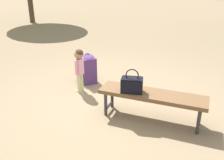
{
  "coord_description": "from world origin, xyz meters",
  "views": [
    {
      "loc": [
        -2.12,
        3.33,
        2.09
      ],
      "look_at": [
        -0.07,
        0.1,
        0.45
      ],
      "focal_mm": 39.92,
      "sensor_mm": 36.0,
      "label": 1
    }
  ],
  "objects": [
    {
      "name": "handbag",
      "position": [
        -0.56,
        0.32,
        0.58
      ],
      "size": [
        0.36,
        0.29,
        0.37
      ],
      "color": "black",
      "rests_on": "park_bench"
    },
    {
      "name": "child_standing",
      "position": [
        0.7,
        0.01,
        0.56
      ],
      "size": [
        0.17,
        0.23,
        0.84
      ],
      "color": "#CCCC8C",
      "rests_on": "ground"
    },
    {
      "name": "ground_plane",
      "position": [
        0.0,
        0.0,
        0.0
      ],
      "size": [
        40.0,
        40.0,
        0.0
      ],
      "primitive_type": "plane",
      "color": "#7F6B51",
      "rests_on": "ground"
    },
    {
      "name": "backpack_large",
      "position": [
        0.87,
        -0.44,
        0.31
      ],
      "size": [
        0.46,
        0.43,
        0.62
      ],
      "color": "#4C2D66",
      "rests_on": "ground"
    },
    {
      "name": "park_bench",
      "position": [
        -0.84,
        0.2,
        0.39
      ],
      "size": [
        1.65,
        0.7,
        0.45
      ],
      "color": "brown",
      "rests_on": "ground"
    }
  ]
}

